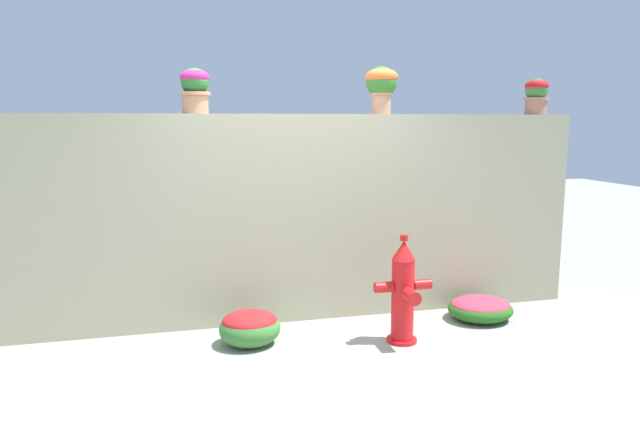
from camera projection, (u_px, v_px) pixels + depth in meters
ground_plane at (314, 354)px, 4.72m from camera, size 24.00×24.00×0.00m
stone_wall at (290, 218)px, 5.47m from camera, size 5.74×0.29×1.94m
potted_plant_1 at (195, 87)px, 5.08m from camera, size 0.27×0.27×0.40m
potted_plant_2 at (381, 84)px, 5.47m from camera, size 0.31×0.31×0.44m
potted_plant_3 at (536, 94)px, 5.89m from camera, size 0.25×0.25×0.36m
fire_hydrant at (403, 293)px, 4.91m from camera, size 0.50×0.40×0.94m
flower_bush_left at (480, 308)px, 5.53m from camera, size 0.62×0.56×0.22m
flower_bush_right at (250, 326)px, 4.90m from camera, size 0.52×0.47×0.31m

